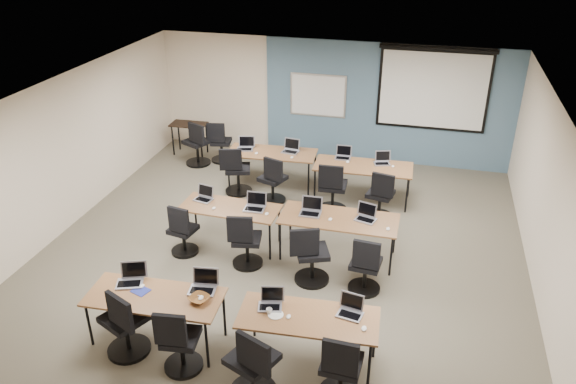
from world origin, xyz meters
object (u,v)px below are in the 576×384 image
(laptop_3, at_px, (351,309))
(task_chair_4, at_px, (183,234))
(laptop_1, at_px, (203,285))
(laptop_11, at_px, (382,160))
(task_chair_2, at_px, (253,369))
(task_chair_8, at_px, (236,174))
(laptop_6, at_px, (311,210))
(laptop_0, at_px, (131,278))
(task_chair_5, at_px, (245,245))
(training_table_back_left, at_px, (272,154))
(task_chair_0, at_px, (125,328))
(laptop_5, at_px, (255,205))
(training_table_front_left, at_px, (155,299))
(whiteboard, at_px, (318,95))
(task_chair_3, at_px, (341,372))
(task_chair_9, at_px, (273,183))
(training_table_back_right, at_px, (363,168))
(training_table_front_right, at_px, (308,320))
(spare_chair_a, at_px, (220,145))
(utility_table, at_px, (189,128))
(laptop_8, at_px, (246,146))
(spare_chair_b, at_px, (197,147))
(laptop_4, at_px, (204,196))
(task_chair_11, at_px, (380,199))
(training_table_mid_right, at_px, (339,220))
(laptop_10, at_px, (343,155))
(training_table_mid_left, at_px, (230,210))
(task_chair_10, at_px, (332,192))
(task_chair_6, at_px, (310,259))
(task_chair_7, at_px, (365,270))
(laptop_9, at_px, (291,149))
(laptop_2, at_px, (271,302))
(laptop_7, at_px, (366,216))
(task_chair_1, at_px, (179,345))

(laptop_3, distance_m, task_chair_4, 3.55)
(laptop_1, height_order, laptop_11, laptop_1)
(task_chair_2, distance_m, task_chair_8, 5.42)
(laptop_6, bearing_deg, laptop_0, -128.97)
(task_chair_5, bearing_deg, training_table_back_left, 87.12)
(task_chair_0, height_order, laptop_5, task_chair_0)
(training_table_front_left, bearing_deg, whiteboard, 80.76)
(task_chair_3, bearing_deg, task_chair_9, 117.07)
(training_table_back_right, bearing_deg, training_table_front_right, -92.42)
(training_table_front_right, distance_m, spare_chair_a, 6.66)
(task_chair_9, distance_m, utility_table, 3.20)
(laptop_8, relative_size, spare_chair_b, 0.32)
(laptop_4, relative_size, task_chair_9, 0.31)
(laptop_5, xyz_separation_m, task_chair_5, (0.03, -0.64, -0.39))
(task_chair_8, xyz_separation_m, task_chair_11, (2.93, -0.34, -0.02))
(training_table_mid_right, xyz_separation_m, spare_chair_b, (-3.72, 2.93, -0.26))
(task_chair_4, distance_m, laptop_10, 3.76)
(training_table_mid_left, distance_m, training_table_mid_right, 1.85)
(task_chair_8, xyz_separation_m, laptop_11, (2.84, 0.59, 0.36))
(task_chair_10, height_order, spare_chair_a, task_chair_10)
(whiteboard, distance_m, training_table_back_right, 2.52)
(task_chair_6, height_order, task_chair_7, task_chair_6)
(training_table_back_right, relative_size, laptop_9, 5.70)
(laptop_2, bearing_deg, task_chair_10, 75.60)
(task_chair_5, distance_m, task_chair_9, 2.27)
(laptop_1, distance_m, spare_chair_a, 5.87)
(laptop_2, height_order, task_chair_5, task_chair_5)
(training_table_back_right, xyz_separation_m, laptop_8, (-2.50, 0.24, 0.11))
(laptop_7, bearing_deg, utility_table, 159.31)
(training_table_back_right, relative_size, task_chair_10, 1.83)
(task_chair_8, distance_m, spare_chair_b, 1.74)
(task_chair_1, height_order, task_chair_2, task_chair_2)
(whiteboard, bearing_deg, laptop_3, -74.66)
(laptop_5, height_order, laptop_6, same)
(training_table_front_left, height_order, laptop_6, laptop_6)
(laptop_4, bearing_deg, task_chair_9, 74.49)
(training_table_back_right, distance_m, laptop_4, 3.24)
(task_chair_2, bearing_deg, task_chair_1, -167.73)
(laptop_10, bearing_deg, whiteboard, 114.86)
(training_table_front_left, xyz_separation_m, task_chair_7, (2.53, 1.76, -0.28))
(laptop_4, distance_m, laptop_5, 0.96)
(whiteboard, distance_m, laptop_4, 4.30)
(task_chair_9, relative_size, spare_chair_b, 0.96)
(task_chair_3, height_order, laptop_4, task_chair_3)
(training_table_front_left, bearing_deg, task_chair_11, 55.42)
(task_chair_5, bearing_deg, laptop_6, 27.17)
(training_table_front_left, distance_m, laptop_0, 0.49)
(laptop_3, relative_size, laptop_11, 1.01)
(spare_chair_a, bearing_deg, laptop_8, -52.41)
(laptop_0, relative_size, task_chair_9, 0.35)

